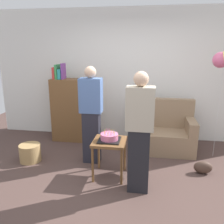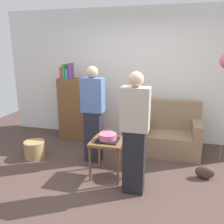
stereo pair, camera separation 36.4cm
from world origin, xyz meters
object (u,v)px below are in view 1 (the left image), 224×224
(bookshelf, at_px, (72,109))
(wicker_basket, at_px, (30,153))
(side_table, at_px, (109,146))
(person_blowing_candles, at_px, (91,115))
(couch, at_px, (164,133))
(handbag, at_px, (203,167))
(birthday_cake, at_px, (109,137))
(person_holding_cake, at_px, (139,133))

(bookshelf, height_order, wicker_basket, bookshelf)
(side_table, bearing_deg, bookshelf, 127.10)
(bookshelf, xyz_separation_m, wicker_basket, (-0.41, -1.09, -0.52))
(person_blowing_candles, relative_size, wicker_basket, 4.53)
(couch, relative_size, wicker_basket, 3.06)
(wicker_basket, relative_size, handbag, 1.29)
(person_blowing_candles, height_order, wicker_basket, person_blowing_candles)
(side_table, height_order, wicker_basket, side_table)
(side_table, height_order, birthday_cake, birthday_cake)
(person_blowing_candles, distance_m, wicker_basket, 1.27)
(side_table, bearing_deg, person_holding_cake, -33.70)
(person_holding_cake, xyz_separation_m, wicker_basket, (-1.89, 0.58, -0.68))
(bookshelf, distance_m, side_table, 1.72)
(couch, distance_m, person_blowing_candles, 1.51)
(couch, distance_m, birthday_cake, 1.47)
(side_table, relative_size, person_blowing_candles, 0.36)
(person_blowing_candles, height_order, person_holding_cake, same)
(handbag, bearing_deg, wicker_basket, -179.53)
(side_table, distance_m, person_holding_cake, 0.64)
(couch, xyz_separation_m, handbag, (0.56, -0.85, -0.24))
(birthday_cake, distance_m, wicker_basket, 1.54)
(person_blowing_candles, distance_m, person_holding_cake, 1.11)
(person_holding_cake, bearing_deg, side_table, -32.95)
(bookshelf, bearing_deg, birthday_cake, -52.90)
(wicker_basket, bearing_deg, birthday_cake, -10.83)
(couch, height_order, wicker_basket, couch)
(side_table, relative_size, wicker_basket, 1.61)
(birthday_cake, height_order, person_blowing_candles, person_blowing_candles)
(bookshelf, distance_m, person_blowing_candles, 1.14)
(birthday_cake, xyz_separation_m, person_blowing_candles, (-0.38, 0.44, 0.20))
(birthday_cake, relative_size, person_blowing_candles, 0.20)
(side_table, xyz_separation_m, wicker_basket, (-1.44, 0.28, -0.34))
(side_table, distance_m, wicker_basket, 1.51)
(couch, height_order, person_blowing_candles, person_blowing_candles)
(couch, height_order, birthday_cake, couch)
(person_blowing_candles, relative_size, person_holding_cake, 1.00)
(birthday_cake, distance_m, handbag, 1.56)
(couch, bearing_deg, side_table, -127.09)
(birthday_cake, xyz_separation_m, handbag, (1.43, 0.30, -0.53))
(bookshelf, relative_size, person_blowing_candles, 0.99)
(person_blowing_candles, bearing_deg, person_holding_cake, -57.20)
(wicker_basket, bearing_deg, couch, 20.70)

